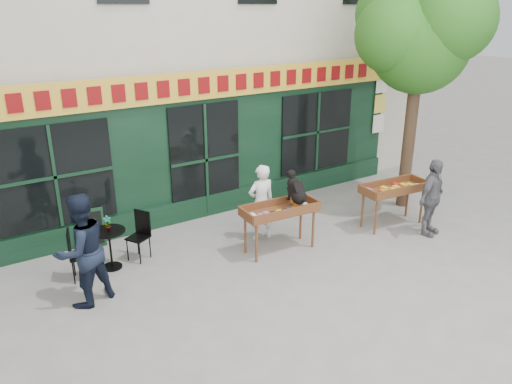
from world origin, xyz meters
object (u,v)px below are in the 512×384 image
woman (261,202)px  man_right (432,198)px  man_left (81,250)px  dog (296,187)px  bistro_table (110,241)px  book_cart_center (280,212)px  book_cart_right (394,190)px

woman → man_right: man_right is taller
man_right → man_left: (-6.80, 1.35, 0.12)m
woman → man_right: size_ratio=0.97×
dog → bistro_table: 3.65m
dog → woman: (-0.35, 0.70, -0.49)m
book_cart_center → bistro_table: size_ratio=2.03×
dog → bistro_table: (-3.37, 1.17, -0.75)m
dog → bistro_table: dog is taller
woman → book_cart_center: bearing=94.0°
woman → man_left: (-3.72, -0.43, 0.14)m
book_cart_right → man_left: man_left is taller
man_right → man_left: 6.94m
man_right → bistro_table: man_right is taller
book_cart_center → woman: bearing=94.0°
woman → man_left: bearing=10.6°
book_cart_center → man_right: 3.28m
book_cart_right → man_left: (-6.50, 0.60, 0.12)m
book_cart_center → man_left: 3.73m
woman → bistro_table: size_ratio=2.11×
man_right → man_left: man_left is taller
bistro_table → dog: bearing=-19.1°
man_left → book_cart_center: bearing=157.4°
dog → woman: size_ratio=0.37×
dog → book_cart_right: size_ratio=0.39×
dog → woman: woman is taller
book_cart_right → book_cart_center: bearing=177.7°
man_right → bistro_table: bearing=145.3°
man_right → man_left: bearing=154.3°
book_cart_center → woman: (0.00, 0.65, -0.02)m
book_cart_center → book_cart_right: size_ratio=0.99×
dog → book_cart_right: (2.43, -0.33, -0.47)m
woman → book_cart_right: size_ratio=1.03×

